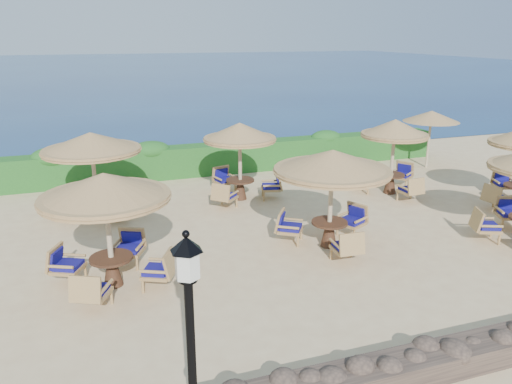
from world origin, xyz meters
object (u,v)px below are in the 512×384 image
lamp_post (192,369)px  cafe_set_1 (332,176)px  cafe_set_4 (240,147)px  cafe_set_5 (394,144)px  extra_parasol (431,116)px  cafe_set_0 (106,209)px  cafe_set_3 (92,155)px

lamp_post → cafe_set_1: bearing=50.3°
cafe_set_4 → cafe_set_5: (5.26, -1.07, -0.04)m
extra_parasol → cafe_set_1: (-7.69, -6.09, -0.20)m
extra_parasol → cafe_set_0: cafe_set_0 is taller
cafe_set_0 → cafe_set_5: size_ratio=1.03×
cafe_set_3 → cafe_set_4: same height
cafe_set_0 → cafe_set_4: size_ratio=1.06×
extra_parasol → cafe_set_3: size_ratio=0.81×
extra_parasol → cafe_set_5: cafe_set_5 is taller
extra_parasol → cafe_set_3: (-13.47, -1.67, -0.22)m
cafe_set_4 → cafe_set_5: 5.36m
lamp_post → cafe_set_1: size_ratio=1.08×
cafe_set_4 → lamp_post: bearing=-110.1°
extra_parasol → cafe_set_0: size_ratio=0.85×
cafe_set_3 → cafe_set_4: (4.70, 0.14, -0.13)m
cafe_set_0 → cafe_set_4: bearing=47.4°
cafe_set_4 → cafe_set_5: same height
cafe_set_3 → cafe_set_4: size_ratio=1.11×
extra_parasol → cafe_set_5: size_ratio=0.87×
cafe_set_1 → cafe_set_3: (-5.78, 4.41, -0.02)m
cafe_set_1 → lamp_post: bearing=-129.7°
lamp_post → cafe_set_3: (-0.87, 10.33, 0.39)m
extra_parasol → cafe_set_4: 8.91m
cafe_set_0 → cafe_set_3: 4.80m
cafe_set_5 → cafe_set_3: bearing=174.7°
lamp_post → cafe_set_4: bearing=69.9°
cafe_set_3 → cafe_set_5: size_ratio=1.07×
cafe_set_0 → cafe_set_3: same height
lamp_post → cafe_set_0: (-0.71, 5.53, 0.28)m
extra_parasol → cafe_set_4: (-8.77, -1.53, -0.35)m
cafe_set_0 → cafe_set_3: size_ratio=0.96×
cafe_set_1 → cafe_set_5: size_ratio=1.11×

